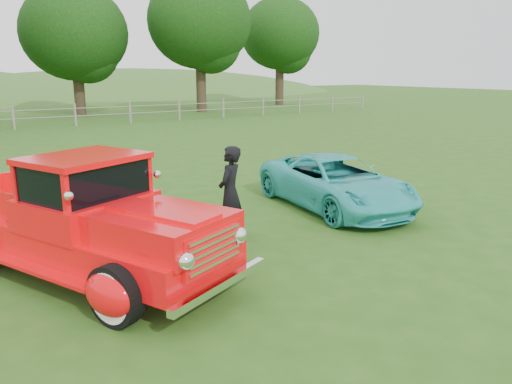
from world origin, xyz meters
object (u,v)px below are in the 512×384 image
man (230,192)px  teal_sedan (336,182)px  tree_near_east (74,33)px  tree_mid_east (199,22)px  red_pickup (86,222)px  tree_far_east (280,34)px

man → teal_sedan: bearing=150.8°
tree_near_east → man: bearing=-98.7°
tree_mid_east → tree_near_east: bearing=166.0°
red_pickup → man: bearing=-16.7°
tree_mid_east → teal_sedan: (-9.24, -24.74, -5.61)m
red_pickup → man: (2.60, 0.34, 0.03)m
tree_near_east → tree_mid_east: (8.00, -2.00, 0.93)m
tree_mid_east → man: bearing=-115.7°
tree_mid_east → tree_far_east: (9.00, 3.00, -0.31)m
tree_far_east → red_pickup: size_ratio=1.68×
tree_mid_east → red_pickup: 29.97m
tree_far_east → tree_near_east: bearing=-176.6°
teal_sedan → tree_mid_east: bearing=75.9°
red_pickup → teal_sedan: bearing=-16.0°
tree_mid_east → red_pickup: tree_mid_east is taller
teal_sedan → man: man is taller
tree_near_east → teal_sedan: size_ratio=2.04×
tree_near_east → tree_far_east: tree_far_east is taller
tree_far_east → man: 35.60m
teal_sedan → man: (-2.90, -0.45, 0.26)m
tree_mid_east → teal_sedan: bearing=-110.5°
tree_near_east → red_pickup: 28.70m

